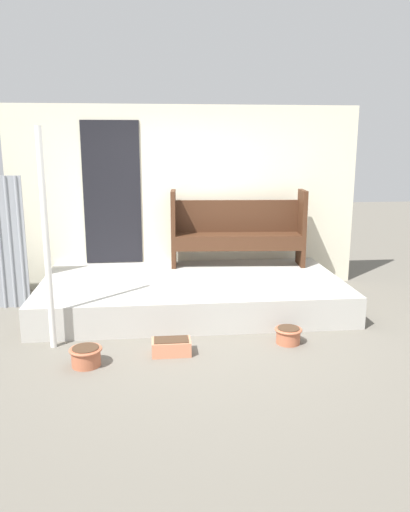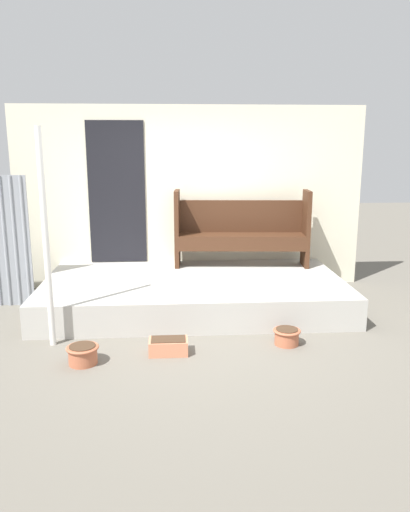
{
  "view_description": "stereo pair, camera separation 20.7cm",
  "coord_description": "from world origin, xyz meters",
  "px_view_note": "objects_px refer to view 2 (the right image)",
  "views": [
    {
      "loc": [
        -0.47,
        -5.14,
        2.08
      ],
      "look_at": [
        0.1,
        0.35,
        0.82
      ],
      "focal_mm": 35.0,
      "sensor_mm": 36.0,
      "label": 1
    },
    {
      "loc": [
        -0.26,
        -5.16,
        2.08
      ],
      "look_at": [
        0.1,
        0.35,
        0.82
      ],
      "focal_mm": 35.0,
      "sensor_mm": 36.0,
      "label": 2
    }
  ],
  "objects_px": {
    "support_post": "(46,240)",
    "flower_pot_middle": "(287,336)",
    "bench": "(241,228)",
    "flower_pot_left": "(83,354)",
    "planter_box_rect": "(168,346)"
  },
  "relations": [
    {
      "from": "support_post",
      "to": "flower_pot_middle",
      "type": "height_order",
      "value": "support_post"
    },
    {
      "from": "bench",
      "to": "support_post",
      "type": "bearing_deg",
      "value": -136.41
    },
    {
      "from": "support_post",
      "to": "flower_pot_left",
      "type": "bearing_deg",
      "value": -51.27
    },
    {
      "from": "planter_box_rect",
      "to": "support_post",
      "type": "bearing_deg",
      "value": 165.64
    },
    {
      "from": "bench",
      "to": "planter_box_rect",
      "type": "distance_m",
      "value": 2.53
    },
    {
      "from": "bench",
      "to": "flower_pot_left",
      "type": "relative_size",
      "value": 5.99
    },
    {
      "from": "flower_pot_middle",
      "to": "planter_box_rect",
      "type": "bearing_deg",
      "value": -173.09
    },
    {
      "from": "support_post",
      "to": "bench",
      "type": "distance_m",
      "value": 2.91
    },
    {
      "from": "flower_pot_left",
      "to": "flower_pot_middle",
      "type": "xyz_separation_m",
      "value": [
        2.07,
        0.33,
        -0.01
      ]
    },
    {
      "from": "planter_box_rect",
      "to": "bench",
      "type": "bearing_deg",
      "value": 64.48
    },
    {
      "from": "bench",
      "to": "flower_pot_middle",
      "type": "distance_m",
      "value": 2.17
    },
    {
      "from": "support_post",
      "to": "planter_box_rect",
      "type": "height_order",
      "value": "support_post"
    },
    {
      "from": "bench",
      "to": "planter_box_rect",
      "type": "bearing_deg",
      "value": -111.28
    },
    {
      "from": "support_post",
      "to": "flower_pot_middle",
      "type": "xyz_separation_m",
      "value": [
        2.46,
        -0.16,
        -1.03
      ]
    },
    {
      "from": "flower_pot_left",
      "to": "planter_box_rect",
      "type": "distance_m",
      "value": 0.84
    }
  ]
}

